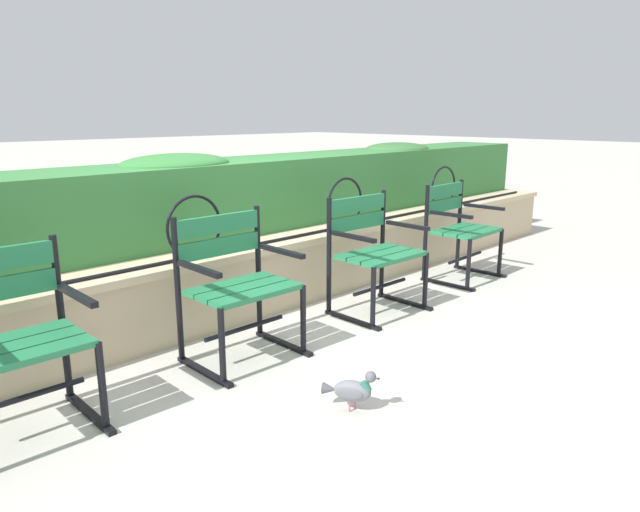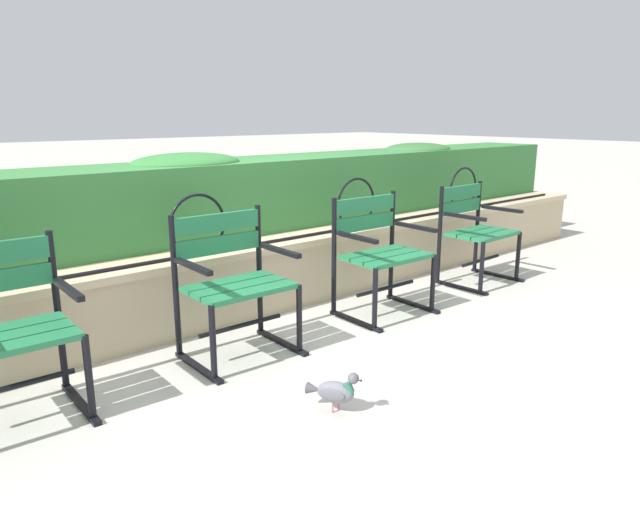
{
  "view_description": "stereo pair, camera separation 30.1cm",
  "coord_description": "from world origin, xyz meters",
  "px_view_note": "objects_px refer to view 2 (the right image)",
  "views": [
    {
      "loc": [
        -2.58,
        -2.52,
        1.45
      ],
      "look_at": [
        0.0,
        0.04,
        0.55
      ],
      "focal_mm": 32.54,
      "sensor_mm": 36.0,
      "label": 1
    },
    {
      "loc": [
        -2.36,
        -2.73,
        1.45
      ],
      "look_at": [
        0.0,
        0.04,
        0.55
      ],
      "focal_mm": 32.54,
      "sensor_mm": 36.0,
      "label": 2
    }
  ],
  "objects_px": {
    "park_chair_centre_left": "(233,280)",
    "pigeon_near_chairs": "(335,391)",
    "park_chair_rightmost": "(475,230)",
    "park_chair_leftmost": "(8,328)",
    "park_chair_centre_right": "(379,251)"
  },
  "relations": [
    {
      "from": "park_chair_rightmost",
      "to": "park_chair_leftmost",
      "type": "bearing_deg",
      "value": 179.55
    },
    {
      "from": "park_chair_centre_right",
      "to": "park_chair_centre_left",
      "type": "bearing_deg",
      "value": 178.13
    },
    {
      "from": "pigeon_near_chairs",
      "to": "park_chair_centre_right",
      "type": "bearing_deg",
      "value": 36.01
    },
    {
      "from": "park_chair_centre_left",
      "to": "park_chair_leftmost",
      "type": "bearing_deg",
      "value": 179.33
    },
    {
      "from": "park_chair_centre_left",
      "to": "pigeon_near_chairs",
      "type": "distance_m",
      "value": 1.02
    },
    {
      "from": "pigeon_near_chairs",
      "to": "park_chair_centre_left",
      "type": "bearing_deg",
      "value": 88.68
    },
    {
      "from": "park_chair_centre_left",
      "to": "park_chair_rightmost",
      "type": "relative_size",
      "value": 1.03
    },
    {
      "from": "park_chair_leftmost",
      "to": "pigeon_near_chairs",
      "type": "height_order",
      "value": "park_chair_leftmost"
    },
    {
      "from": "park_chair_leftmost",
      "to": "park_chair_rightmost",
      "type": "xyz_separation_m",
      "value": [
        3.69,
        -0.03,
        -0.0
      ]
    },
    {
      "from": "park_chair_centre_left",
      "to": "pigeon_near_chairs",
      "type": "xyz_separation_m",
      "value": [
        -0.02,
        -0.95,
        -0.36
      ]
    },
    {
      "from": "park_chair_leftmost",
      "to": "park_chair_centre_left",
      "type": "relative_size",
      "value": 1.0
    },
    {
      "from": "park_chair_centre_left",
      "to": "pigeon_near_chairs",
      "type": "relative_size",
      "value": 3.22
    },
    {
      "from": "park_chair_centre_left",
      "to": "park_chair_centre_right",
      "type": "distance_m",
      "value": 1.23
    },
    {
      "from": "park_chair_rightmost",
      "to": "park_chair_centre_left",
      "type": "bearing_deg",
      "value": 179.67
    },
    {
      "from": "park_chair_leftmost",
      "to": "park_chair_rightmost",
      "type": "relative_size",
      "value": 1.03
    }
  ]
}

